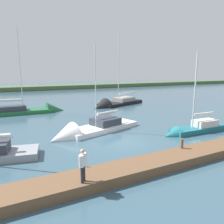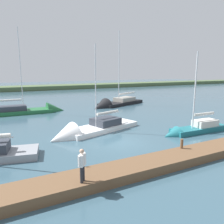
% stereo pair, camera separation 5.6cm
% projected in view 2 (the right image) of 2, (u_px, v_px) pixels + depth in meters
% --- Properties ---
extents(ground_plane, '(200.00, 200.00, 0.00)m').
position_uv_depth(ground_plane, '(120.00, 142.00, 17.61)').
color(ground_plane, '#385666').
extents(far_shoreline, '(180.00, 8.00, 2.40)m').
position_uv_depth(far_shoreline, '(30.00, 90.00, 64.37)').
color(far_shoreline, '#4C603D').
rests_on(far_shoreline, ground_plane).
extents(dock_pier, '(22.68, 1.89, 0.54)m').
position_uv_depth(dock_pier, '(161.00, 162.00, 13.14)').
color(dock_pier, brown).
rests_on(dock_pier, ground_plane).
extents(mooring_post_far, '(0.19, 0.19, 0.64)m').
position_uv_depth(mooring_post_far, '(182.00, 144.00, 14.63)').
color(mooring_post_far, brown).
rests_on(mooring_post_far, dock_pier).
extents(sailboat_near_dock, '(10.93, 6.46, 13.21)m').
position_uv_depth(sailboat_near_dock, '(113.00, 105.00, 35.65)').
color(sailboat_near_dock, black).
rests_on(sailboat_near_dock, ground_plane).
extents(sailboat_far_right, '(10.17, 2.85, 12.31)m').
position_uv_depth(sailboat_far_right, '(33.00, 112.00, 29.84)').
color(sailboat_far_right, '#236638').
rests_on(sailboat_far_right, ground_plane).
extents(sailboat_far_left, '(7.11, 1.84, 8.05)m').
position_uv_depth(sailboat_far_left, '(193.00, 131.00, 20.30)').
color(sailboat_far_left, '#1E6B75').
rests_on(sailboat_far_left, ground_plane).
extents(sailboat_inner_slip, '(9.62, 5.00, 9.19)m').
position_uv_depth(sailboat_inner_slip, '(87.00, 132.00, 19.96)').
color(sailboat_inner_slip, white).
rests_on(sailboat_inner_slip, ground_plane).
extents(person_on_dock, '(0.46, 0.47, 1.62)m').
position_uv_depth(person_on_dock, '(82.00, 163.00, 10.10)').
color(person_on_dock, '#28282D').
rests_on(person_on_dock, dock_pier).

